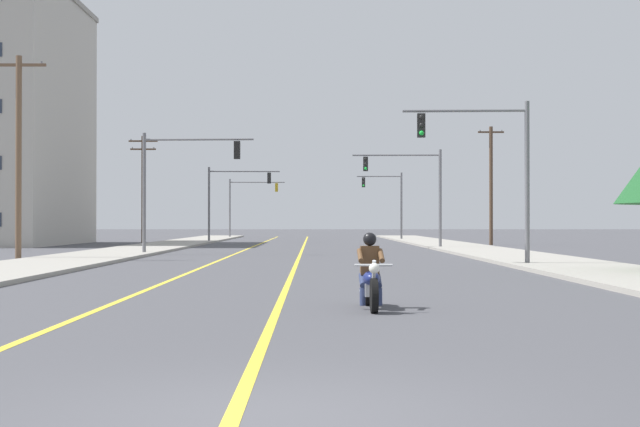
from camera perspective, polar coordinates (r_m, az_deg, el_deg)
The scene contains 15 objects.
ground_plane at distance 7.92m, azimuth -3.39°, elevation -12.65°, with size 400.00×400.00×0.00m, color #47474C.
lane_stripe_center at distance 52.77m, azimuth -1.16°, elevation -2.35°, with size 0.16×100.00×0.01m, color yellow.
lane_stripe_left at distance 52.92m, azimuth -4.84°, elevation -2.34°, with size 0.16×100.00×0.01m, color yellow.
sidewalk_kerb_right at distance 48.67m, azimuth 10.71°, elevation -2.41°, with size 4.40×110.00×0.14m, color #9E998E.
sidewalk_kerb_left at distance 48.84m, azimuth -12.45°, elevation -2.40°, with size 4.40×110.00×0.14m, color #9E998E.
motorcycle_with_rider at distance 17.30m, azimuth 3.21°, elevation -4.11°, with size 0.70×2.19×1.46m.
traffic_signal_near_right at distance 34.47m, azimuth 10.76°, elevation 3.50°, with size 4.74×0.40×6.20m.
traffic_signal_near_left at distance 46.32m, azimuth -9.06°, elevation 2.54°, with size 5.68×0.54×6.20m.
traffic_signal_mid_right at distance 56.60m, azimuth 5.98°, elevation 1.97°, with size 5.57×0.37×6.20m.
traffic_signal_mid_left at distance 74.76m, azimuth -5.70°, elevation 1.37°, with size 5.92×0.40×6.20m.
traffic_signal_far_right at distance 82.72m, azimuth 4.37°, elevation 1.11°, with size 4.18×0.37×6.20m.
traffic_signal_far_left at distance 94.98m, azimuth -4.69°, elevation 0.96°, with size 5.86×0.43×6.20m.
utility_pole_left_near at distance 41.33m, azimuth -18.51°, elevation 3.66°, with size 2.36×0.26×8.89m.
utility_pole_right_far at distance 66.40m, azimuth 10.76°, elevation 1.89°, with size 1.87×0.26×8.58m.
utility_pole_left_far at distance 73.46m, azimuth -11.12°, elevation 1.79°, with size 2.31×0.26×8.55m.
Camera 1 is at (0.40, -7.74, 1.66)m, focal length 50.63 mm.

